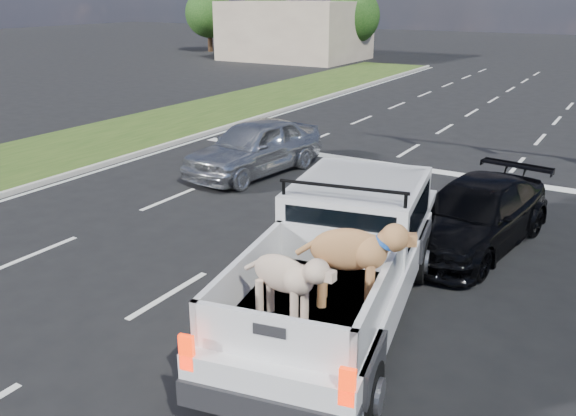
% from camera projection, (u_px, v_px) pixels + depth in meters
% --- Properties ---
extents(ground, '(160.00, 160.00, 0.00)m').
position_uv_depth(ground, '(252.00, 321.00, 9.77)').
color(ground, black).
rests_on(ground, ground).
extents(road_markings, '(17.75, 60.00, 0.01)m').
position_uv_depth(road_markings, '(399.00, 205.00, 15.09)').
color(road_markings, silver).
rests_on(road_markings, ground).
extents(grass_median_left, '(5.00, 60.00, 0.10)m').
position_uv_depth(grass_median_left, '(64.00, 151.00, 20.15)').
color(grass_median_left, '#254314').
rests_on(grass_median_left, ground).
extents(curb_left, '(0.15, 60.00, 0.14)m').
position_uv_depth(curb_left, '(118.00, 160.00, 18.97)').
color(curb_left, '#A7A399').
rests_on(curb_left, ground).
extents(building_left, '(10.00, 8.00, 4.40)m').
position_uv_depth(building_left, '(295.00, 31.00, 47.86)').
color(building_left, '#BDAA91').
rests_on(building_left, ground).
extents(tree_far_a, '(4.20, 4.20, 5.40)m').
position_uv_depth(tree_far_a, '(209.00, 13.00, 53.93)').
color(tree_far_a, '#332114').
rests_on(tree_far_a, ground).
extents(tree_far_b, '(4.20, 4.20, 5.40)m').
position_uv_depth(tree_far_b, '(266.00, 15.00, 51.04)').
color(tree_far_b, '#332114').
rests_on(tree_far_b, ground).
extents(tree_far_c, '(4.20, 4.20, 5.40)m').
position_uv_depth(tree_far_c, '(353.00, 16.00, 47.19)').
color(tree_far_c, '#332114').
rests_on(tree_far_c, ground).
extents(pickup_truck, '(3.21, 6.28, 2.24)m').
position_uv_depth(pickup_truck, '(341.00, 259.00, 9.48)').
color(pickup_truck, black).
rests_on(pickup_truck, ground).
extents(silver_sedan, '(2.47, 4.85, 1.58)m').
position_uv_depth(silver_sedan, '(254.00, 147.00, 17.54)').
color(silver_sedan, silver).
rests_on(silver_sedan, ground).
extents(black_coupe, '(2.63, 4.94, 1.36)m').
position_uv_depth(black_coupe, '(474.00, 215.00, 12.46)').
color(black_coupe, black).
rests_on(black_coupe, ground).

